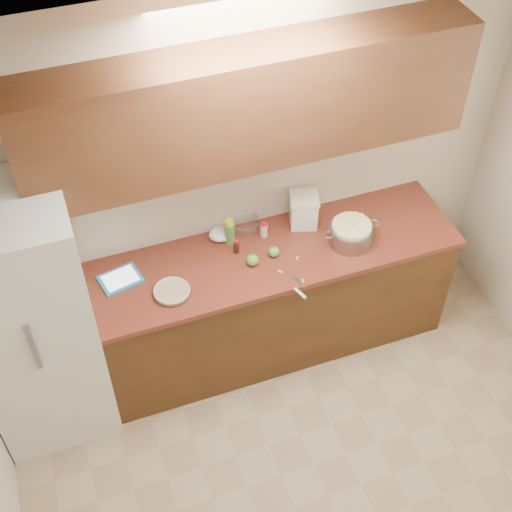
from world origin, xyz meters
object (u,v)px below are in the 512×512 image
object	(u,v)px
colander	(351,233)
pie	(172,292)
tablet	(120,279)
flour_canister	(304,210)

from	to	relation	value
colander	pie	bearing A→B (deg)	-177.75
pie	tablet	distance (m)	0.35
flour_canister	tablet	bearing A→B (deg)	-175.64
pie	colander	bearing A→B (deg)	2.25
colander	tablet	xyz separation A→B (m)	(-1.49, 0.17, -0.06)
colander	tablet	world-z (taller)	colander
pie	flour_canister	size ratio (longest dim) A/B	1.00
tablet	flour_canister	bearing A→B (deg)	-7.51
pie	colander	distance (m)	1.22
flour_canister	tablet	size ratio (longest dim) A/B	0.82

